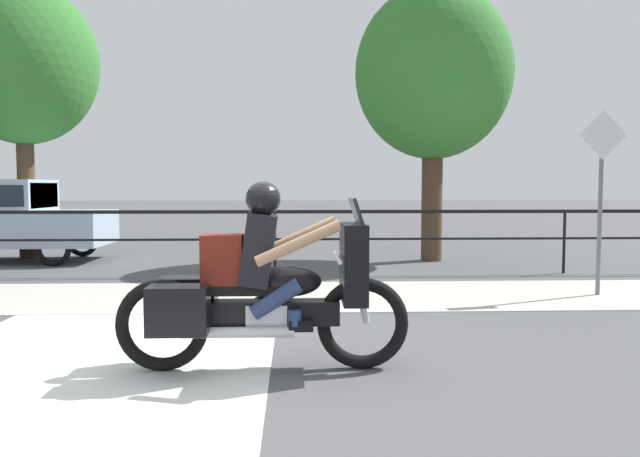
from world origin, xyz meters
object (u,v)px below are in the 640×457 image
street_sign (601,182)px  tree_behind_sign (433,74)px  motorcycle (261,288)px  tree_behind_car (22,64)px

street_sign → tree_behind_sign: (-1.46, 4.17, 2.20)m
motorcycle → street_sign: 5.75m
tree_behind_car → street_sign: bearing=-26.6°
motorcycle → tree_behind_sign: bearing=67.0°
motorcycle → street_sign: bearing=35.8°
motorcycle → tree_behind_sign: (3.11, 7.54, 3.11)m
tree_behind_sign → motorcycle: bearing=-112.4°
tree_behind_sign → tree_behind_car: bearing=174.4°
motorcycle → tree_behind_sign: tree_behind_sign is taller
motorcycle → tree_behind_car: tree_behind_car is taller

